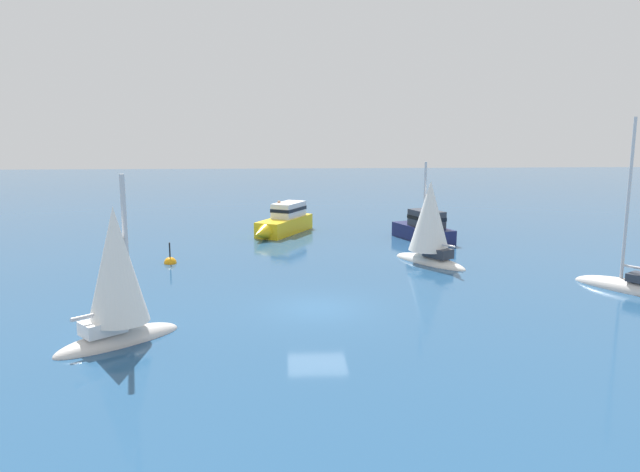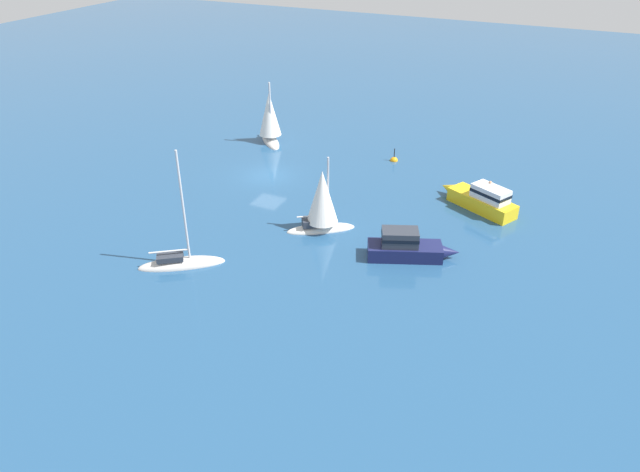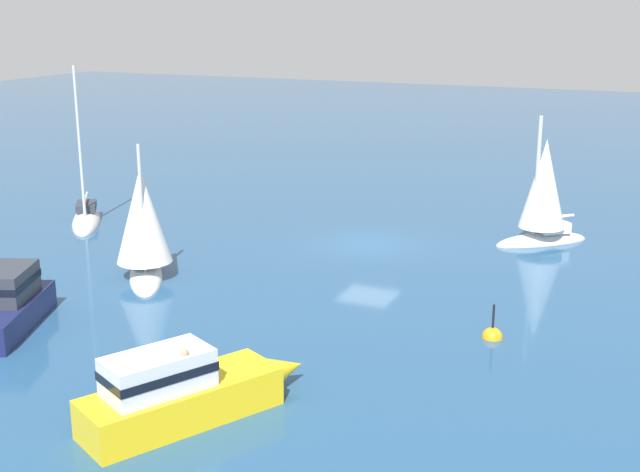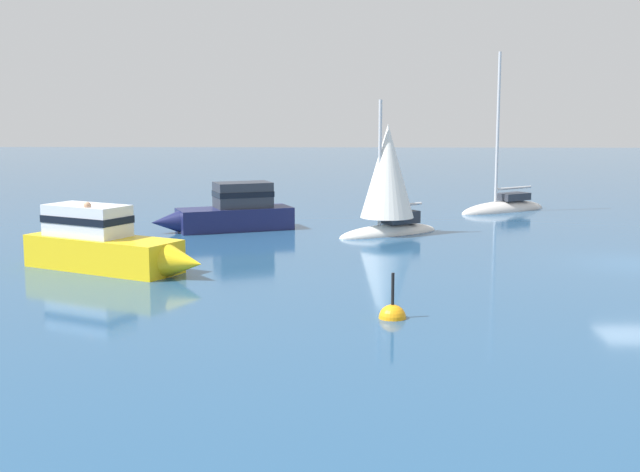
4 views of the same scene
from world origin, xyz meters
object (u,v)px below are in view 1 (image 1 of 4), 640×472
Objects in this scene: sailboat at (116,284)px; channel_buoy at (170,263)px; launch at (422,228)px; sloop at (430,227)px; launch_1 at (284,221)px; ketch at (633,288)px.

channel_buoy is at bearing 50.85° from sailboat.
launch is 23.81m from sailboat.
sloop is 0.91× the size of launch_1.
sailboat is 22.75m from ketch.
ketch reaches higher than channel_buoy.
sloop reaches higher than launch_1.
ketch is 22.80m from launch_1.
sailboat is 4.20× the size of channel_buoy.
ketch is at bearing -173.55° from launch.
ketch reaches higher than sailboat.
launch_1 is at bearing 9.95° from ketch.
launch is 6.85m from sloop.
launch_1 is (-16.21, 16.02, 0.73)m from ketch.
launch is 0.95× the size of sailboat.
launch is 4.01× the size of channel_buoy.
channel_buoy is at bearing 52.51° from sloop.
launch is 16.56m from channel_buoy.
launch_1 reaches higher than channel_buoy.
launch is at bearing 9.73° from sailboat.
sailboat reaches higher than channel_buoy.
ketch is at bearing -17.27° from channel_buoy.
ketch is 5.55× the size of channel_buoy.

